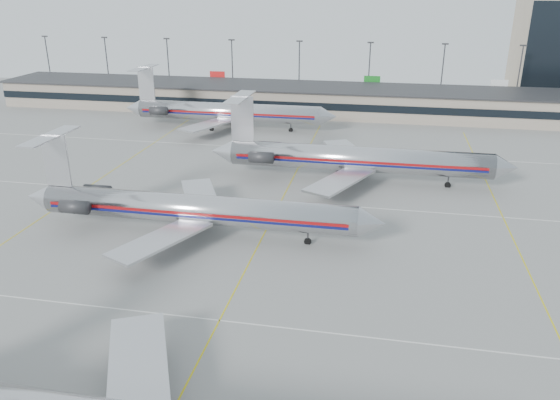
# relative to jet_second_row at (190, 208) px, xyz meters

# --- Properties ---
(ground) EXTENTS (260.00, 260.00, 0.00)m
(ground) POSITION_rel_jet_second_row_xyz_m (8.84, -27.21, -3.45)
(ground) COLOR gray
(ground) RESTS_ON ground
(apron_markings) EXTENTS (160.00, 0.15, 0.02)m
(apron_markings) POSITION_rel_jet_second_row_xyz_m (8.84, -17.21, -3.44)
(apron_markings) COLOR silver
(apron_markings) RESTS_ON ground
(terminal) EXTENTS (162.00, 17.00, 6.25)m
(terminal) POSITION_rel_jet_second_row_xyz_m (8.84, 70.76, -0.29)
(terminal) COLOR gray
(terminal) RESTS_ON ground
(light_mast_row) EXTENTS (163.60, 0.40, 15.28)m
(light_mast_row) POSITION_rel_jet_second_row_xyz_m (8.84, 84.79, 5.13)
(light_mast_row) COLOR #38383D
(light_mast_row) RESTS_ON ground
(jet_second_row) EXTENTS (45.39, 26.73, 11.88)m
(jet_second_row) POSITION_rel_jet_second_row_xyz_m (0.00, 0.00, 0.00)
(jet_second_row) COLOR #BCBCC1
(jet_second_row) RESTS_ON ground
(jet_third_row) EXTENTS (46.95, 28.88, 12.84)m
(jet_third_row) POSITION_rel_jet_second_row_xyz_m (17.99, 23.27, 0.28)
(jet_third_row) COLOR #BCBCC1
(jet_third_row) RESTS_ON ground
(jet_back_row) EXTENTS (46.05, 28.33, 12.59)m
(jet_back_row) POSITION_rel_jet_second_row_xyz_m (-10.89, 51.65, 0.21)
(jet_back_row) COLOR #BCBCC1
(jet_back_row) RESTS_ON ground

